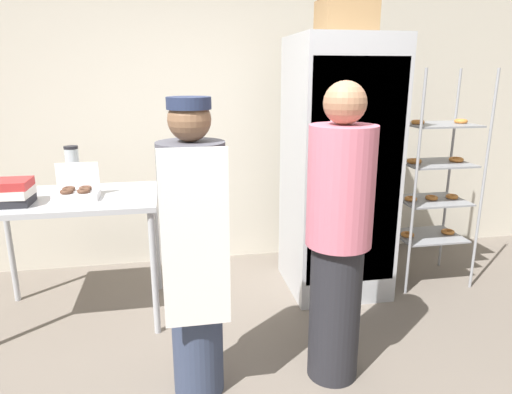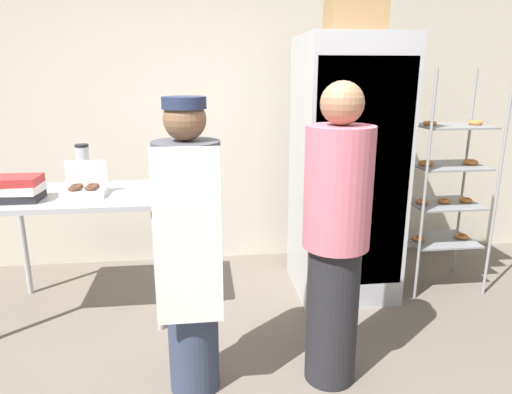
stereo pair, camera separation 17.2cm
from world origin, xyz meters
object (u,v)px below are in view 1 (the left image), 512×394
at_px(person_customer, 338,236).
at_px(blender_pitcher, 73,169).
at_px(cardboard_storage_box, 346,16).
at_px(binder_stack, 5,193).
at_px(donut_box, 77,192).
at_px(person_baker, 194,250).
at_px(refrigerator, 338,169).
at_px(baking_rack, 433,181).

bearing_deg(person_customer, blender_pitcher, 141.57).
xyz_separation_m(cardboard_storage_box, person_customer, (-0.41, -1.09, -1.25)).
bearing_deg(cardboard_storage_box, binder_stack, -173.68).
relative_size(donut_box, binder_stack, 0.88).
height_order(person_baker, person_customer, person_customer).
distance_m(donut_box, blender_pitcher, 0.37).
bearing_deg(refrigerator, person_customer, -109.99).
height_order(binder_stack, cardboard_storage_box, cardboard_storage_box).
relative_size(baking_rack, binder_stack, 5.43).
bearing_deg(donut_box, person_customer, -31.08).
bearing_deg(person_customer, donut_box, 148.92).
xyz_separation_m(cardboard_storage_box, person_baker, (-1.18, -1.09, -1.27)).
bearing_deg(person_customer, cardboard_storage_box, 69.70).
relative_size(blender_pitcher, person_baker, 0.19).
height_order(donut_box, blender_pitcher, blender_pitcher).
distance_m(blender_pitcher, cardboard_storage_box, 2.27).
distance_m(baking_rack, blender_pitcher, 2.83).
height_order(refrigerator, binder_stack, refrigerator).
distance_m(donut_box, binder_stack, 0.42).
relative_size(refrigerator, person_customer, 1.18).
xyz_separation_m(donut_box, binder_stack, (-0.42, -0.07, 0.04)).
xyz_separation_m(binder_stack, cardboard_storage_box, (2.33, 0.26, 1.13)).
height_order(refrigerator, blender_pitcher, refrigerator).
bearing_deg(baking_rack, cardboard_storage_box, 179.52).
height_order(refrigerator, person_baker, refrigerator).
bearing_deg(cardboard_storage_box, refrigerator, 94.44).
distance_m(baking_rack, person_baker, 2.28).
height_order(baking_rack, donut_box, baking_rack).
bearing_deg(refrigerator, donut_box, -174.02).
xyz_separation_m(donut_box, person_customer, (1.51, -0.91, -0.09)).
distance_m(cardboard_storage_box, person_customer, 1.71).
bearing_deg(refrigerator, binder_stack, -173.30).
relative_size(baking_rack, blender_pitcher, 5.77).
relative_size(refrigerator, binder_stack, 6.15).
height_order(binder_stack, person_customer, person_customer).
bearing_deg(donut_box, binder_stack, -170.01).
height_order(baking_rack, blender_pitcher, baking_rack).
bearing_deg(baking_rack, person_baker, -151.66).
bearing_deg(blender_pitcher, person_customer, -38.43).
distance_m(refrigerator, blender_pitcher, 2.00).
distance_m(donut_box, person_customer, 1.76).
bearing_deg(person_baker, blender_pitcher, 122.85).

